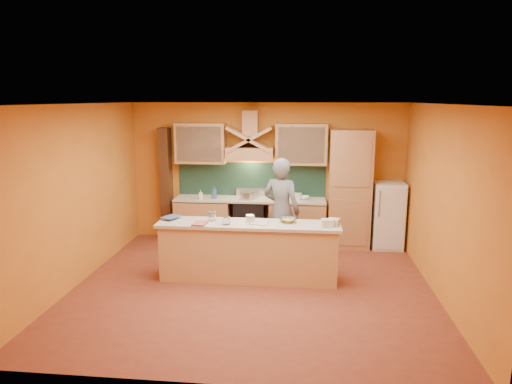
# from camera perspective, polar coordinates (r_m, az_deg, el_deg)

# --- Properties ---
(floor) EXTENTS (5.50, 5.00, 0.01)m
(floor) POSITION_cam_1_polar(r_m,az_deg,el_deg) (7.26, -0.42, -11.75)
(floor) COLOR brown
(floor) RESTS_ON ground
(ceiling) EXTENTS (5.50, 5.00, 0.01)m
(ceiling) POSITION_cam_1_polar(r_m,az_deg,el_deg) (6.66, -0.45, 10.95)
(ceiling) COLOR white
(ceiling) RESTS_ON wall_back
(wall_back) EXTENTS (5.50, 0.02, 2.80)m
(wall_back) POSITION_cam_1_polar(r_m,az_deg,el_deg) (9.27, 1.28, 2.45)
(wall_back) COLOR orange
(wall_back) RESTS_ON floor
(wall_front) EXTENTS (5.50, 0.02, 2.80)m
(wall_front) POSITION_cam_1_polar(r_m,az_deg,el_deg) (4.44, -4.05, -7.87)
(wall_front) COLOR orange
(wall_front) RESTS_ON floor
(wall_left) EXTENTS (0.02, 5.00, 2.80)m
(wall_left) POSITION_cam_1_polar(r_m,az_deg,el_deg) (7.63, -21.43, -0.36)
(wall_left) COLOR orange
(wall_left) RESTS_ON floor
(wall_right) EXTENTS (0.02, 5.00, 2.80)m
(wall_right) POSITION_cam_1_polar(r_m,az_deg,el_deg) (7.07, 22.30, -1.32)
(wall_right) COLOR orange
(wall_right) RESTS_ON floor
(base_cabinet_left) EXTENTS (1.10, 0.60, 0.86)m
(base_cabinet_left) POSITION_cam_1_polar(r_m,az_deg,el_deg) (9.37, -6.56, -3.60)
(base_cabinet_left) COLOR tan
(base_cabinet_left) RESTS_ON floor
(base_cabinet_right) EXTENTS (1.10, 0.60, 0.86)m
(base_cabinet_right) POSITION_cam_1_polar(r_m,az_deg,el_deg) (9.15, 5.17, -3.93)
(base_cabinet_right) COLOR tan
(base_cabinet_right) RESTS_ON floor
(counter_top) EXTENTS (3.00, 0.62, 0.04)m
(counter_top) POSITION_cam_1_polar(r_m,az_deg,el_deg) (9.10, -0.77, -0.93)
(counter_top) COLOR beige
(counter_top) RESTS_ON base_cabinet_left
(stove) EXTENTS (0.60, 0.58, 0.90)m
(stove) POSITION_cam_1_polar(r_m,az_deg,el_deg) (9.21, -0.76, -3.66)
(stove) COLOR black
(stove) RESTS_ON floor
(backsplash) EXTENTS (3.00, 0.03, 0.70)m
(backsplash) POSITION_cam_1_polar(r_m,az_deg,el_deg) (9.31, -0.57, 1.56)
(backsplash) COLOR #163227
(backsplash) RESTS_ON wall_back
(range_hood) EXTENTS (0.92, 0.50, 0.24)m
(range_hood) POSITION_cam_1_polar(r_m,az_deg,el_deg) (8.99, -0.75, 4.87)
(range_hood) COLOR tan
(range_hood) RESTS_ON wall_back
(hood_chimney) EXTENTS (0.30, 0.30, 0.50)m
(hood_chimney) POSITION_cam_1_polar(r_m,az_deg,el_deg) (9.04, -0.69, 8.60)
(hood_chimney) COLOR tan
(hood_chimney) RESTS_ON wall_back
(upper_cabinet_left) EXTENTS (1.00, 0.35, 0.80)m
(upper_cabinet_left) POSITION_cam_1_polar(r_m,az_deg,el_deg) (9.22, -6.92, 6.08)
(upper_cabinet_left) COLOR tan
(upper_cabinet_left) RESTS_ON wall_back
(upper_cabinet_right) EXTENTS (1.00, 0.35, 0.80)m
(upper_cabinet_right) POSITION_cam_1_polar(r_m,az_deg,el_deg) (8.99, 5.68, 5.97)
(upper_cabinet_right) COLOR tan
(upper_cabinet_right) RESTS_ON wall_back
(pantry_column) EXTENTS (0.80, 0.60, 2.30)m
(pantry_column) POSITION_cam_1_polar(r_m,az_deg,el_deg) (9.03, 11.60, 0.36)
(pantry_column) COLOR tan
(pantry_column) RESTS_ON floor
(fridge) EXTENTS (0.58, 0.60, 1.30)m
(fridge) POSITION_cam_1_polar(r_m,az_deg,el_deg) (9.25, 16.11, -2.78)
(fridge) COLOR white
(fridge) RESTS_ON floor
(trim_column_left) EXTENTS (0.20, 0.30, 2.30)m
(trim_column_left) POSITION_cam_1_polar(r_m,az_deg,el_deg) (9.55, -11.16, 0.98)
(trim_column_left) COLOR #472816
(trim_column_left) RESTS_ON floor
(island_body) EXTENTS (2.80, 0.55, 0.88)m
(island_body) POSITION_cam_1_polar(r_m,az_deg,el_deg) (7.38, -0.94, -7.66)
(island_body) COLOR tan
(island_body) RESTS_ON floor
(island_top) EXTENTS (2.90, 0.62, 0.05)m
(island_top) POSITION_cam_1_polar(r_m,az_deg,el_deg) (7.24, -0.95, -4.07)
(island_top) COLOR beige
(island_top) RESTS_ON island_body
(person) EXTENTS (0.81, 0.68, 1.88)m
(person) POSITION_cam_1_polar(r_m,az_deg,el_deg) (8.02, 3.19, -2.37)
(person) COLOR slate
(person) RESTS_ON floor
(pot_large) EXTENTS (0.30, 0.30, 0.15)m
(pot_large) POSITION_cam_1_polar(r_m,az_deg,el_deg) (9.01, -1.21, -0.56)
(pot_large) COLOR #AFAEB5
(pot_large) RESTS_ON stove
(pot_small) EXTENTS (0.24, 0.24, 0.15)m
(pot_small) POSITION_cam_1_polar(r_m,az_deg,el_deg) (9.11, -0.50, -0.43)
(pot_small) COLOR #B9B9C0
(pot_small) RESTS_ON stove
(soap_bottle_a) EXTENTS (0.10, 0.10, 0.17)m
(soap_bottle_a) POSITION_cam_1_polar(r_m,az_deg,el_deg) (9.14, -6.93, -0.29)
(soap_bottle_a) COLOR silver
(soap_bottle_a) RESTS_ON counter_top
(soap_bottle_b) EXTENTS (0.11, 0.11, 0.26)m
(soap_bottle_b) POSITION_cam_1_polar(r_m,az_deg,el_deg) (9.10, -5.25, -0.02)
(soap_bottle_b) COLOR #364F96
(soap_bottle_b) RESTS_ON counter_top
(bowl_back) EXTENTS (0.28, 0.28, 0.07)m
(bowl_back) POSITION_cam_1_polar(r_m,az_deg,el_deg) (9.05, 5.98, -0.72)
(bowl_back) COLOR white
(bowl_back) RESTS_ON counter_top
(dish_rack) EXTENTS (0.32, 0.27, 0.10)m
(dish_rack) POSITION_cam_1_polar(r_m,az_deg,el_deg) (9.09, 4.76, -0.52)
(dish_rack) COLOR silver
(dish_rack) RESTS_ON counter_top
(book_lower) EXTENTS (0.22, 0.29, 0.03)m
(book_lower) POSITION_cam_1_polar(r_m,az_deg,el_deg) (7.23, -7.81, -3.89)
(book_lower) COLOR #BC4943
(book_lower) RESTS_ON island_top
(book_upper) EXTENTS (0.32, 0.36, 0.02)m
(book_upper) POSITION_cam_1_polar(r_m,az_deg,el_deg) (7.65, -11.16, -2.99)
(book_upper) COLOR #3B5583
(book_upper) RESTS_ON island_top
(jar_large) EXTENTS (0.13, 0.13, 0.15)m
(jar_large) POSITION_cam_1_polar(r_m,az_deg,el_deg) (7.37, -5.55, -3.02)
(jar_large) COLOR white
(jar_large) RESTS_ON island_top
(jar_small) EXTENTS (0.14, 0.14, 0.13)m
(jar_small) POSITION_cam_1_polar(r_m,az_deg,el_deg) (7.14, -3.75, -3.56)
(jar_small) COLOR white
(jar_small) RESTS_ON island_top
(kitchen_scale) EXTENTS (0.14, 0.14, 0.09)m
(kitchen_scale) POSITION_cam_1_polar(r_m,az_deg,el_deg) (7.27, -0.72, -3.42)
(kitchen_scale) COLOR silver
(kitchen_scale) RESTS_ON island_top
(mixing_bowl) EXTENTS (0.27, 0.27, 0.06)m
(mixing_bowl) POSITION_cam_1_polar(r_m,az_deg,el_deg) (7.28, 4.01, -3.55)
(mixing_bowl) COLOR silver
(mixing_bowl) RESTS_ON island_top
(cloth) EXTENTS (0.30, 0.26, 0.02)m
(cloth) POSITION_cam_1_polar(r_m,az_deg,el_deg) (7.17, 0.40, -3.94)
(cloth) COLOR #C4ADA1
(cloth) RESTS_ON island_top
(grocery_bag_a) EXTENTS (0.19, 0.16, 0.12)m
(grocery_bag_a) POSITION_cam_1_polar(r_m,az_deg,el_deg) (7.10, 8.91, -3.84)
(grocery_bag_a) COLOR beige
(grocery_bag_a) RESTS_ON island_top
(grocery_bag_b) EXTENTS (0.21, 0.19, 0.11)m
(grocery_bag_b) POSITION_cam_1_polar(r_m,az_deg,el_deg) (7.18, 9.67, -3.71)
(grocery_bag_b) COLOR beige
(grocery_bag_b) RESTS_ON island_top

